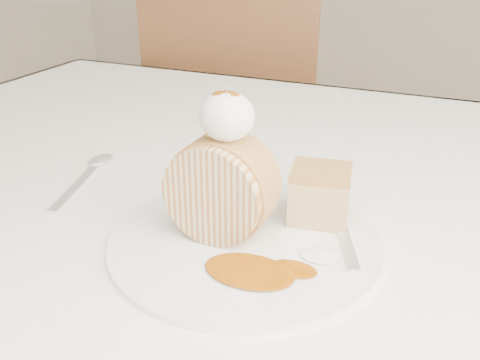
% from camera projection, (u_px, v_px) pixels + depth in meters
% --- Properties ---
extents(table, '(1.40, 0.90, 0.75)m').
position_uv_depth(table, '(274.00, 222.00, 0.79)').
color(table, silver).
rests_on(table, ground).
extents(chair_far, '(0.53, 0.53, 0.94)m').
position_uv_depth(chair_far, '(237.00, 128.00, 1.53)').
color(chair_far, brown).
rests_on(chair_far, ground).
extents(plate, '(0.33, 0.33, 0.01)m').
position_uv_depth(plate, '(245.00, 241.00, 0.56)').
color(plate, white).
rests_on(plate, table).
extents(roulade_slice, '(0.11, 0.06, 0.11)m').
position_uv_depth(roulade_slice, '(221.00, 189.00, 0.55)').
color(roulade_slice, '#CBBF8D').
rests_on(roulade_slice, plate).
extents(cake_chunk, '(0.07, 0.07, 0.05)m').
position_uv_depth(cake_chunk, '(320.00, 198.00, 0.59)').
color(cake_chunk, '#AF8742').
rests_on(cake_chunk, plate).
extents(whipped_cream, '(0.05, 0.05, 0.05)m').
position_uv_depth(whipped_cream, '(227.00, 117.00, 0.51)').
color(whipped_cream, white).
rests_on(whipped_cream, roulade_slice).
extents(caramel_drizzle, '(0.03, 0.02, 0.01)m').
position_uv_depth(caramel_drizzle, '(226.00, 89.00, 0.50)').
color(caramel_drizzle, '#824105').
rests_on(caramel_drizzle, whipped_cream).
extents(caramel_pool, '(0.10, 0.07, 0.00)m').
position_uv_depth(caramel_pool, '(249.00, 271.00, 0.50)').
color(caramel_pool, '#824105').
rests_on(caramel_pool, plate).
extents(fork, '(0.09, 0.16, 0.00)m').
position_uv_depth(fork, '(345.00, 238.00, 0.56)').
color(fork, silver).
rests_on(fork, plate).
extents(spoon, '(0.07, 0.16, 0.00)m').
position_uv_depth(spoon, '(76.00, 188.00, 0.68)').
color(spoon, silver).
rests_on(spoon, table).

